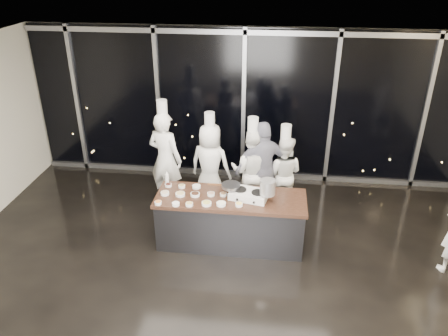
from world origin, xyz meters
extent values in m
plane|color=black|center=(0.00, 0.00, 0.00)|extent=(9.00, 9.00, 0.00)
cube|color=beige|center=(0.00, 3.50, 1.60)|extent=(9.00, 0.02, 3.20)
cube|color=silver|center=(0.00, 0.00, 3.20)|extent=(9.00, 7.00, 0.02)
cube|color=black|center=(0.00, 3.44, 1.60)|extent=(8.90, 0.04, 3.18)
cube|color=gray|center=(0.00, 3.39, 3.10)|extent=(8.90, 0.08, 0.10)
cube|color=gray|center=(0.00, 3.39, 0.05)|extent=(8.90, 0.08, 0.10)
cube|color=gray|center=(-3.60, 3.39, 1.60)|extent=(0.08, 0.08, 3.20)
cube|color=gray|center=(-1.80, 3.39, 1.60)|extent=(0.08, 0.08, 3.20)
cube|color=gray|center=(0.00, 3.39, 1.60)|extent=(0.08, 0.08, 3.20)
cube|color=gray|center=(1.80, 3.39, 1.60)|extent=(0.08, 0.08, 3.20)
cube|color=gray|center=(3.60, 3.39, 1.60)|extent=(0.08, 0.08, 3.20)
cube|color=#343338|center=(0.00, 0.90, 0.42)|extent=(2.40, 0.80, 0.84)
cube|color=#41261B|center=(0.00, 0.90, 0.87)|extent=(2.46, 0.86, 0.06)
cube|color=silver|center=(0.29, 0.91, 0.96)|extent=(0.67, 0.49, 0.12)
cylinder|color=black|center=(0.15, 0.94, 1.03)|extent=(0.24, 0.24, 0.02)
cylinder|color=black|center=(0.44, 0.88, 1.03)|extent=(0.24, 0.24, 0.02)
cylinder|color=black|center=(0.12, 0.75, 0.95)|extent=(0.04, 0.03, 0.04)
cylinder|color=black|center=(0.39, 0.69, 0.95)|extent=(0.04, 0.03, 0.04)
cylinder|color=slate|center=(-0.01, 0.98, 1.07)|extent=(0.37, 0.37, 0.05)
cube|color=#4C2B14|center=(-0.27, 1.04, 1.07)|extent=(0.23, 0.08, 0.02)
cylinder|color=#BABABD|center=(0.59, 0.83, 1.16)|extent=(0.29, 0.29, 0.25)
cylinder|color=white|center=(-1.12, 0.55, 0.92)|extent=(0.11, 0.11, 0.04)
cylinder|color=orange|center=(-1.12, 0.55, 0.94)|extent=(0.09, 0.09, 0.01)
cylinder|color=white|center=(-1.09, 0.85, 0.92)|extent=(0.14, 0.14, 0.04)
cylinder|color=tan|center=(-1.09, 0.85, 0.94)|extent=(0.12, 0.12, 0.01)
cylinder|color=white|center=(-1.09, 1.13, 0.92)|extent=(0.12, 0.12, 0.04)
cylinder|color=#35140F|center=(-1.09, 1.13, 0.94)|extent=(0.09, 0.09, 0.01)
cylinder|color=white|center=(-0.84, 0.55, 0.92)|extent=(0.12, 0.12, 0.04)
cylinder|color=white|center=(-0.84, 0.55, 0.94)|extent=(0.10, 0.10, 0.01)
cylinder|color=white|center=(-0.83, 0.85, 0.92)|extent=(0.16, 0.16, 0.04)
cylinder|color=tan|center=(-0.83, 0.85, 0.94)|extent=(0.13, 0.13, 0.01)
cylinder|color=white|center=(-0.86, 1.12, 0.92)|extent=(0.12, 0.12, 0.04)
cylinder|color=tan|center=(-0.86, 1.12, 0.94)|extent=(0.09, 0.09, 0.01)
cylinder|color=white|center=(-0.62, 0.56, 0.92)|extent=(0.12, 0.12, 0.04)
cylinder|color=tan|center=(-0.62, 0.56, 0.94)|extent=(0.10, 0.10, 0.01)
cylinder|color=white|center=(-0.58, 0.88, 0.92)|extent=(0.15, 0.15, 0.04)
cylinder|color=black|center=(-0.58, 0.88, 0.94)|extent=(0.13, 0.13, 0.01)
cylinder|color=white|center=(-0.61, 1.14, 0.92)|extent=(0.14, 0.14, 0.04)
cylinder|color=beige|center=(-0.61, 1.14, 0.94)|extent=(0.12, 0.12, 0.01)
cylinder|color=white|center=(-0.35, 0.62, 0.92)|extent=(0.16, 0.16, 0.04)
cylinder|color=gold|center=(-0.35, 0.62, 0.94)|extent=(0.13, 0.13, 0.01)
cylinder|color=white|center=(-0.33, 0.92, 0.92)|extent=(0.12, 0.12, 0.04)
cylinder|color=#9F745B|center=(-0.33, 0.92, 0.94)|extent=(0.10, 0.10, 0.01)
cylinder|color=white|center=(-0.12, 0.63, 0.92)|extent=(0.15, 0.15, 0.04)
cylinder|color=beige|center=(-0.12, 0.63, 0.94)|extent=(0.12, 0.12, 0.01)
cylinder|color=white|center=(-0.13, 0.93, 0.92)|extent=(0.11, 0.11, 0.04)
cylinder|color=brown|center=(-0.13, 0.93, 0.94)|extent=(0.09, 0.09, 0.01)
cylinder|color=white|center=(0.16, 0.65, 0.92)|extent=(0.12, 0.12, 0.04)
cylinder|color=#E5C04C|center=(0.16, 0.65, 0.94)|extent=(0.10, 0.10, 0.01)
cylinder|color=silver|center=(-1.14, 1.24, 0.99)|extent=(0.07, 0.07, 0.18)
cone|color=silver|center=(-1.14, 1.24, 1.11)|extent=(0.06, 0.06, 0.06)
imported|color=white|center=(-1.37, 2.08, 0.94)|extent=(0.80, 0.66, 1.88)
cylinder|color=white|center=(-1.37, 2.08, 1.98)|extent=(0.24, 0.24, 0.26)
imported|color=white|center=(-0.53, 2.19, 0.83)|extent=(0.91, 0.70, 1.65)
cylinder|color=white|center=(-0.53, 2.19, 1.75)|extent=(0.23, 0.23, 0.26)
imported|color=white|center=(0.27, 2.02, 0.83)|extent=(0.87, 0.71, 1.65)
cylinder|color=white|center=(0.27, 2.02, 1.75)|extent=(0.21, 0.21, 0.26)
imported|color=#131536|center=(0.48, 2.00, 0.90)|extent=(1.15, 0.81, 1.81)
imported|color=white|center=(0.86, 2.14, 0.75)|extent=(0.82, 0.70, 1.49)
cylinder|color=white|center=(0.86, 2.14, 1.59)|extent=(0.22, 0.22, 0.26)
camera|label=1|loc=(0.62, -5.21, 4.53)|focal=35.00mm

